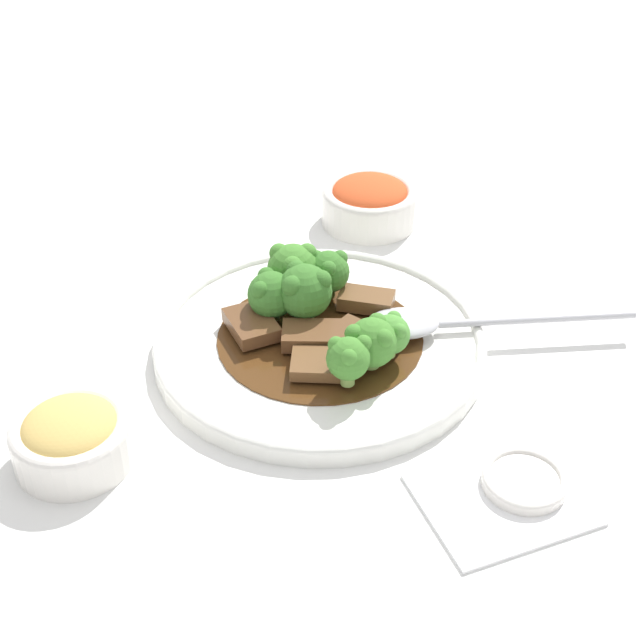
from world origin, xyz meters
The scene contains 19 objects.
ground_plane centered at (0.00, 0.00, 0.00)m, with size 4.00×4.00×0.00m, color white.
main_plate centered at (0.00, 0.00, 0.01)m, with size 0.30×0.30×0.02m.
beef_strip_0 centered at (0.03, -0.03, 0.03)m, with size 0.04×0.06×0.01m.
beef_strip_1 centered at (-0.01, -0.01, 0.03)m, with size 0.07×0.06×0.01m.
beef_strip_2 centered at (-0.05, 0.03, 0.03)m, with size 0.04×0.06×0.01m.
beef_strip_3 centered at (-0.02, -0.04, 0.02)m, with size 0.06×0.06×0.01m.
beef_strip_4 centered at (0.06, 0.02, 0.03)m, with size 0.06×0.05×0.01m.
broccoli_floret_0 centered at (0.04, 0.05, 0.05)m, with size 0.04×0.04×0.05m.
broccoli_floret_1 centered at (0.01, -0.06, 0.04)m, with size 0.04×0.04×0.05m.
broccoli_floret_2 centered at (0.00, 0.03, 0.05)m, with size 0.05×0.05×0.05m.
broccoli_floret_3 centered at (0.01, 0.06, 0.05)m, with size 0.05×0.05×0.05m.
broccoli_floret_4 centered at (0.04, -0.06, 0.04)m, with size 0.03×0.03×0.04m.
broccoli_floret_5 centered at (-0.02, 0.04, 0.04)m, with size 0.04×0.04×0.05m.
broccoli_floret_6 centered at (-0.01, -0.07, 0.05)m, with size 0.04×0.04×0.04m.
serving_spoon centered at (0.09, -0.04, 0.03)m, with size 0.23×0.13×0.01m.
side_bowl_kimchi centered at (0.16, 0.17, 0.03)m, with size 0.10×0.10×0.05m.
side_bowl_appetizer centered at (-0.23, -0.02, 0.02)m, with size 0.09×0.09×0.05m.
sauce_dish centered at (0.05, -0.22, 0.01)m, with size 0.06×0.06×0.01m.
paper_napkin centered at (0.03, -0.22, 0.00)m, with size 0.13×0.11×0.01m.
Camera 1 is at (-0.32, -0.55, 0.49)m, focal length 50.00 mm.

